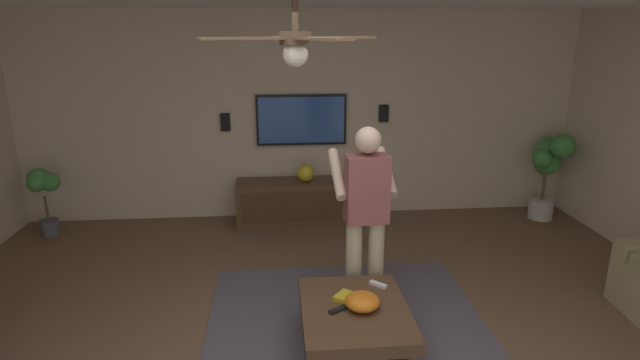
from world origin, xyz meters
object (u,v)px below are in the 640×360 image
Objects in this scene: wall_speaker_left at (384,113)px; remote_black at (338,310)px; tv at (301,120)px; wall_speaker_right at (225,122)px; person_standing at (366,208)px; potted_plant_tall at (548,163)px; ceiling_fan at (296,43)px; potted_plant_short at (43,191)px; remote_white at (378,284)px; bowl at (362,301)px; coffee_table at (355,320)px; media_console at (303,201)px; vase_round at (306,173)px; book at (350,298)px.

remote_black is at bearing 162.60° from wall_speaker_left.
tv is 5.23× the size of wall_speaker_right.
person_standing is (-2.37, -0.42, -0.36)m from tv.
ceiling_fan is (-2.73, 3.36, 1.57)m from potted_plant_tall.
potted_plant_short reaches higher than remote_white.
remote_black is at bearing -93.31° from remote_white.
potted_plant_short is 4.28m from bowl.
bowl is (-2.64, -3.37, -0.11)m from potted_plant_short.
tv reaches higher than coffee_table.
bowl is at bearing 5.10° from tv.
media_console is (2.83, 0.23, -0.02)m from coffee_table.
ceiling_fan reaches higher than media_console.
person_standing is at bearing 140.25° from remote_white.
person_standing is 2.50m from wall_speaker_left.
person_standing reaches higher than potted_plant_tall.
remote_black is at bearing 131.58° from potted_plant_tall.
ceiling_fan is at bearing 92.63° from bowl.
wall_speaker_left reaches higher than coffee_table.
vase_round is at bearing 50.37° from media_console.
tv is 3.28m from ceiling_fan.
vase_round is at bearing 4.96° from bowl.
ceiling_fan is at bearing -132.58° from potted_plant_short.
ceiling_fan is at bearing 158.00° from wall_speaker_left.
remote_white is 0.68× the size of book.
bowl reaches higher than book.
tv is 0.96m from wall_speaker_right.
person_standing reaches higher than remote_black.
media_console is 3.11m from potted_plant_short.
media_console is at bearing 61.37° from remote_black.
potted_plant_short is at bearing 47.42° from ceiling_fan.
potted_plant_tall is at bearing -92.03° from vase_round.
remote_white is (-2.51, -0.46, 0.14)m from media_console.
tv is 0.70× the size of person_standing.
vase_round is at bearing 6.54° from tv.
wall_speaker_right reaches higher than coffee_table.
remote_white is 0.68× the size of wall_speaker_right.
wall_speaker_right is (3.12, 1.06, 0.86)m from remote_black.
coffee_table is 0.41m from remote_white.
book reaches higher than remote_black.
potted_plant_short is 3.23× the size of bowl.
potted_plant_short is 3.87× the size of vase_round.
tv is 3.20m from potted_plant_short.
book is (-0.21, 0.26, 0.01)m from remote_white.
coffee_table is at bearing -158.88° from wall_speaker_right.
potted_plant_tall reaches higher than bowl.
tv reaches higher than book.
wall_speaker_right is (0.46, -2.13, 0.70)m from potted_plant_short.
person_standing is at bearing 35.77° from remote_black.
coffee_table is 3.23m from tv.
remote_black is at bearing 106.58° from coffee_table.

